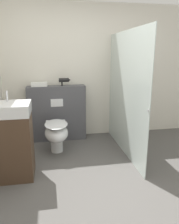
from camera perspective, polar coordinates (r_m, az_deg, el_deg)
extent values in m
plane|color=#565451|center=(2.84, 1.56, -19.26)|extent=(12.00, 12.00, 0.00)
cube|color=silver|center=(4.23, -3.67, 10.22)|extent=(8.00, 0.06, 2.50)
cube|color=#4C4C51|center=(4.15, -8.46, -0.32)|extent=(1.06, 0.23, 1.03)
cube|color=white|center=(3.98, -8.51, 2.38)|extent=(0.22, 0.01, 0.14)
cube|color=silver|center=(3.53, 9.36, 4.54)|extent=(0.01, 1.79, 1.94)
sphere|color=#B2B2B7|center=(2.76, 15.28, 0.45)|extent=(0.04, 0.04, 0.04)
cylinder|color=white|center=(3.74, -8.57, -7.69)|extent=(0.20, 0.20, 0.34)
ellipsoid|color=white|center=(3.58, -8.63, -5.39)|extent=(0.37, 0.56, 0.28)
ellipsoid|color=white|center=(3.53, -8.73, -3.12)|extent=(0.36, 0.55, 0.02)
cube|color=white|center=(3.85, -8.82, -3.25)|extent=(0.33, 0.11, 0.14)
cube|color=#473323|center=(3.06, -20.02, -8.47)|extent=(0.57, 0.45, 0.86)
cube|color=white|center=(2.91, -20.90, 0.68)|extent=(0.58, 0.46, 0.15)
cylinder|color=silver|center=(2.99, -20.75, 3.92)|extent=(0.02, 0.02, 0.14)
cylinder|color=black|center=(4.02, -6.73, 8.29)|extent=(0.18, 0.07, 0.07)
cone|color=black|center=(4.03, -5.23, 8.34)|extent=(0.03, 0.06, 0.06)
cylinder|color=black|center=(4.02, -7.21, 7.47)|extent=(0.03, 0.03, 0.10)
cube|color=white|center=(4.05, -12.98, 7.06)|extent=(0.28, 0.14, 0.07)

